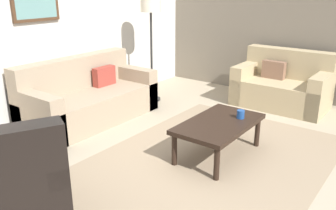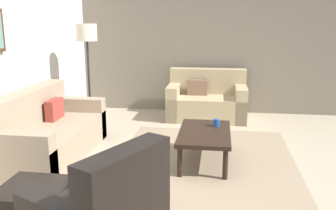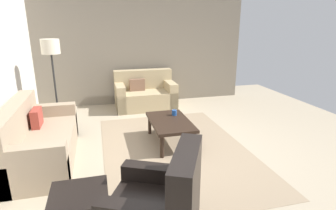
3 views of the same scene
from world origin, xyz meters
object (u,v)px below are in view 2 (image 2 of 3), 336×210
couch_loveseat (207,101)px  cup (216,123)px  coffee_table (205,135)px  ottoman (34,208)px  lamp_standing (87,44)px  couch_main (44,135)px

couch_loveseat → cup: bearing=-174.3°
couch_loveseat → coffee_table: size_ratio=1.27×
ottoman → lamp_standing: 3.16m
couch_loveseat → lamp_standing: (-1.06, 1.85, 1.11)m
ottoman → coffee_table: bearing=-38.6°
coffee_table → cup: size_ratio=11.52×
couch_main → couch_loveseat: bearing=-41.6°
ottoman → lamp_standing: lamp_standing is taller
ottoman → coffee_table: coffee_table is taller
coffee_table → lamp_standing: lamp_standing is taller
couch_loveseat → ottoman: 4.15m
couch_loveseat → ottoman: couch_loveseat is taller
cup → lamp_standing: lamp_standing is taller
couch_main → cup: bearing=-80.8°
coffee_table → lamp_standing: (1.12, 1.90, 1.05)m
ottoman → cup: bearing=-37.6°
coffee_table → couch_main: bearing=93.2°
cup → lamp_standing: (0.88, 2.04, 0.95)m
cup → lamp_standing: 2.42m
cup → ottoman: bearing=142.4°
cup → lamp_standing: bearing=66.6°
couch_loveseat → cup: size_ratio=14.66×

